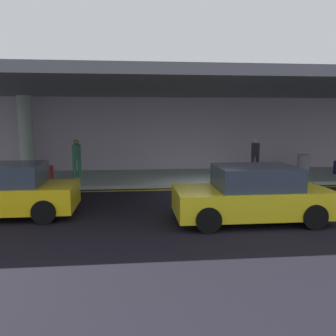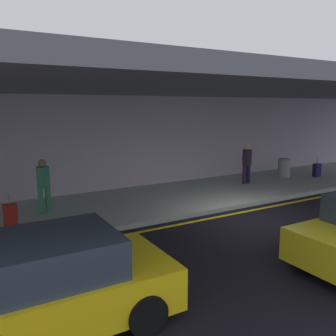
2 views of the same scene
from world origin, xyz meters
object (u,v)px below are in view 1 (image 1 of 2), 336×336
object	(u,v)px
support_column_left_mid	(26,135)
car_yellow_taxi_no2	(2,192)
traveler_with_luggage	(255,153)
suitcase_upright_primary	(49,173)
car_yellow_taxi	(252,195)
trash_bin_steel	(303,163)
person_waiting_for_ride	(76,155)

from	to	relation	value
support_column_left_mid	car_yellow_taxi_no2	bearing A→B (deg)	-79.42
car_yellow_taxi_no2	traveler_with_luggage	xyz separation A→B (m)	(9.43, 5.88, 0.40)
car_yellow_taxi_no2	suitcase_upright_primary	xyz separation A→B (m)	(0.10, 5.00, -0.25)
car_yellow_taxi_no2	suitcase_upright_primary	bearing A→B (deg)	86.59
car_yellow_taxi_no2	car_yellow_taxi	bearing A→B (deg)	-11.74
support_column_left_mid	trash_bin_steel	world-z (taller)	support_column_left_mid
car_yellow_taxi_no2	suitcase_upright_primary	distance (m)	5.00
car_yellow_taxi	traveler_with_luggage	size ratio (longest dim) A/B	2.44
person_waiting_for_ride	suitcase_upright_primary	size ratio (longest dim) A/B	1.87
support_column_left_mid	person_waiting_for_ride	xyz separation A→B (m)	(2.47, -1.20, -0.86)
person_waiting_for_ride	suitcase_upright_primary	world-z (taller)	person_waiting_for_ride
car_yellow_taxi	trash_bin_steel	xyz separation A→B (m)	(5.11, 7.25, -0.14)
traveler_with_luggage	trash_bin_steel	size ratio (longest dim) A/B	1.98
car_yellow_taxi	car_yellow_taxi_no2	xyz separation A→B (m)	(-6.84, 1.15, 0.00)
traveler_with_luggage	car_yellow_taxi	bearing A→B (deg)	178.35
support_column_left_mid	car_yellow_taxi	size ratio (longest dim) A/B	0.89
car_yellow_taxi_no2	person_waiting_for_ride	world-z (taller)	person_waiting_for_ride
traveler_with_luggage	person_waiting_for_ride	distance (m)	8.26
car_yellow_taxi	suitcase_upright_primary	world-z (taller)	car_yellow_taxi
person_waiting_for_ride	suitcase_upright_primary	distance (m)	1.48
support_column_left_mid	car_yellow_taxi_no2	world-z (taller)	support_column_left_mid
support_column_left_mid	car_yellow_taxi	bearing A→B (deg)	-45.01
suitcase_upright_primary	trash_bin_steel	world-z (taller)	suitcase_upright_primary
support_column_left_mid	suitcase_upright_primary	world-z (taller)	support_column_left_mid
person_waiting_for_ride	support_column_left_mid	bearing A→B (deg)	-41.91
support_column_left_mid	car_yellow_taxi_no2	xyz separation A→B (m)	(1.31, -7.01, -1.26)
traveler_with_luggage	trash_bin_steel	world-z (taller)	traveler_with_luggage
traveler_with_luggage	suitcase_upright_primary	xyz separation A→B (m)	(-9.32, -0.88, -0.65)
support_column_left_mid	suitcase_upright_primary	bearing A→B (deg)	-54.88
traveler_with_luggage	person_waiting_for_ride	world-z (taller)	same
person_waiting_for_ride	suitcase_upright_primary	xyz separation A→B (m)	(-1.06, -0.81, -0.65)
car_yellow_taxi	trash_bin_steel	distance (m)	8.87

